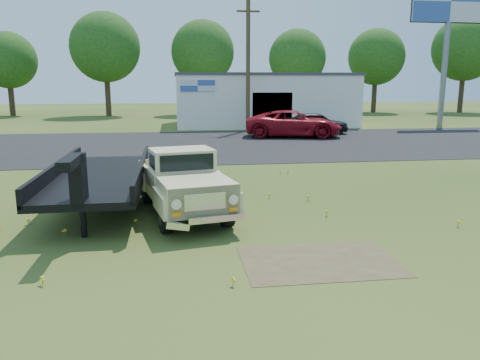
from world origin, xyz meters
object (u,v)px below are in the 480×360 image
flatbed_trailer (100,172)px  billboard (449,15)px  vintage_pickup_truck (182,182)px  dark_sedan (315,123)px  red_pickup (293,124)px

flatbed_trailer → billboard: bearing=43.3°
vintage_pickup_truck → dark_sedan: vintage_pickup_truck is taller
billboard → red_pickup: bearing=-155.5°
red_pickup → vintage_pickup_truck: bearing=168.5°
vintage_pickup_truck → billboard: bearing=36.3°
flatbed_trailer → red_pickup: 18.55m
red_pickup → dark_sedan: (1.93, 1.57, -0.10)m
billboard → dark_sedan: billboard is taller
billboard → flatbed_trailer: size_ratio=1.53×
billboard → red_pickup: billboard is taller
vintage_pickup_truck → dark_sedan: 20.74m
vintage_pickup_truck → flatbed_trailer: size_ratio=0.67×
dark_sedan → flatbed_trailer: bearing=147.5°
billboard → dark_sedan: size_ratio=2.55×
flatbed_trailer → dark_sedan: 20.92m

